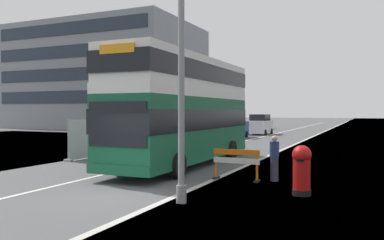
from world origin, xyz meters
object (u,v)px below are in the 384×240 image
(red_pillar_postbox, at_px, (302,168))
(pedestrian_at_kerb, at_px, (274,158))
(lamppost_foreground, at_px, (181,54))
(car_oncoming_near, at_px, (233,127))
(roadworks_barrier, at_px, (236,161))
(double_decker_bus, at_px, (185,109))
(car_receding_mid, at_px, (260,125))

(red_pillar_postbox, xyz_separation_m, pedestrian_at_kerb, (-1.31, 2.12, 0.00))
(lamppost_foreground, bearing_deg, car_oncoming_near, 105.34)
(roadworks_barrier, relative_size, pedestrian_at_kerb, 1.06)
(pedestrian_at_kerb, bearing_deg, red_pillar_postbox, -58.34)
(double_decker_bus, distance_m, red_pillar_postbox, 7.82)
(car_receding_mid, distance_m, pedestrian_at_kerb, 29.20)
(red_pillar_postbox, height_order, car_receding_mid, car_receding_mid)
(car_oncoming_near, relative_size, car_receding_mid, 1.00)
(red_pillar_postbox, distance_m, car_oncoming_near, 25.82)
(red_pillar_postbox, relative_size, pedestrian_at_kerb, 0.92)
(roadworks_barrier, bearing_deg, double_decker_bus, 139.88)
(double_decker_bus, xyz_separation_m, pedestrian_at_kerb, (4.76, -2.45, -1.84))
(double_decker_bus, relative_size, car_oncoming_near, 2.48)
(car_receding_mid, bearing_deg, pedestrian_at_kerb, -74.39)
(lamppost_foreground, relative_size, car_oncoming_near, 1.94)
(red_pillar_postbox, bearing_deg, lamppost_foreground, -140.31)
(lamppost_foreground, xyz_separation_m, pedestrian_at_kerb, (1.59, 4.53, -3.31))
(lamppost_foreground, xyz_separation_m, roadworks_barrier, (0.28, 4.08, -3.42))
(double_decker_bus, height_order, roadworks_barrier, double_decker_bus)
(double_decker_bus, xyz_separation_m, lamppost_foreground, (3.17, -6.98, 1.48))
(roadworks_barrier, height_order, pedestrian_at_kerb, pedestrian_at_kerb)
(car_receding_mid, bearing_deg, red_pillar_postbox, -73.14)
(double_decker_bus, height_order, car_oncoming_near, double_decker_bus)
(car_receding_mid, relative_size, pedestrian_at_kerb, 2.71)
(roadworks_barrier, xyz_separation_m, car_receding_mid, (-6.55, 28.58, 0.30))
(double_decker_bus, height_order, red_pillar_postbox, double_decker_bus)
(car_oncoming_near, height_order, pedestrian_at_kerb, car_oncoming_near)
(lamppost_foreground, height_order, pedestrian_at_kerb, lamppost_foreground)
(lamppost_foreground, distance_m, red_pillar_postbox, 5.02)
(car_oncoming_near, xyz_separation_m, car_receding_mid, (0.91, 6.48, -0.03))
(roadworks_barrier, bearing_deg, pedestrian_at_kerb, 19.20)
(double_decker_bus, bearing_deg, car_oncoming_near, 101.81)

